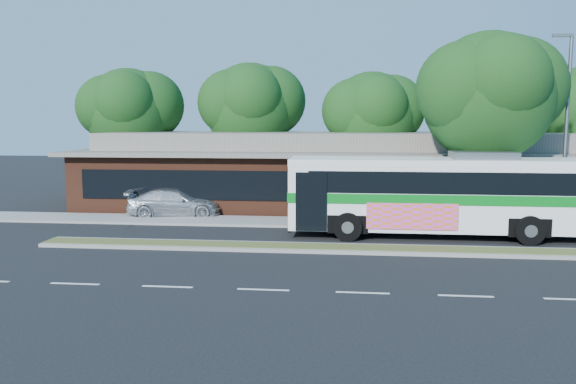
% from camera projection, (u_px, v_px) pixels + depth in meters
% --- Properties ---
extents(ground, '(120.00, 120.00, 0.00)m').
position_uv_depth(ground, '(359.00, 254.00, 21.68)').
color(ground, black).
rests_on(ground, ground).
extents(median_strip, '(26.00, 1.10, 0.15)m').
position_uv_depth(median_strip, '(359.00, 249.00, 22.26)').
color(median_strip, '#505A26').
rests_on(median_strip, ground).
extents(sidewalk, '(44.00, 2.60, 0.12)m').
position_uv_depth(sidewalk, '(356.00, 223.00, 27.99)').
color(sidewalk, gray).
rests_on(sidewalk, ground).
extents(parking_lot, '(14.00, 12.00, 0.01)m').
position_uv_depth(parking_lot, '(52.00, 208.00, 33.41)').
color(parking_lot, black).
rests_on(parking_lot, ground).
extents(plaza_building, '(33.20, 11.20, 4.45)m').
position_uv_depth(plaza_building, '(355.00, 171.00, 34.24)').
color(plaza_building, '#5A2C1C').
rests_on(plaza_building, ground).
extents(lamp_post, '(0.93, 0.18, 9.07)m').
position_uv_depth(lamp_post, '(566.00, 126.00, 26.01)').
color(lamp_post, slate).
rests_on(lamp_post, ground).
extents(tree_bg_a, '(6.47, 5.80, 8.63)m').
position_uv_depth(tree_bg_a, '(136.00, 110.00, 37.41)').
color(tree_bg_a, black).
rests_on(tree_bg_a, ground).
extents(tree_bg_b, '(6.69, 6.00, 9.00)m').
position_uv_depth(tree_bg_b, '(257.00, 106.00, 37.54)').
color(tree_bg_b, black).
rests_on(tree_bg_b, ground).
extents(tree_bg_c, '(6.24, 5.60, 8.26)m').
position_uv_depth(tree_bg_c, '(378.00, 114.00, 35.78)').
color(tree_bg_c, black).
rests_on(tree_bg_c, ground).
extents(tree_bg_d, '(6.91, 6.20, 9.37)m').
position_uv_depth(tree_bg_d, '(488.00, 101.00, 35.95)').
color(tree_bg_d, black).
rests_on(tree_bg_d, ground).
extents(transit_bus, '(13.56, 3.25, 3.80)m').
position_uv_depth(transit_bus, '(444.00, 189.00, 24.78)').
color(transit_bus, white).
rests_on(transit_bus, ground).
extents(sedan, '(5.29, 2.80, 1.46)m').
position_uv_depth(sedan, '(175.00, 203.00, 30.30)').
color(sedan, silver).
rests_on(sedan, ground).
extents(sidewalk_tree, '(6.78, 6.08, 9.27)m').
position_uv_depth(sidewalk_tree, '(497.00, 94.00, 26.32)').
color(sidewalk_tree, black).
rests_on(sidewalk_tree, ground).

